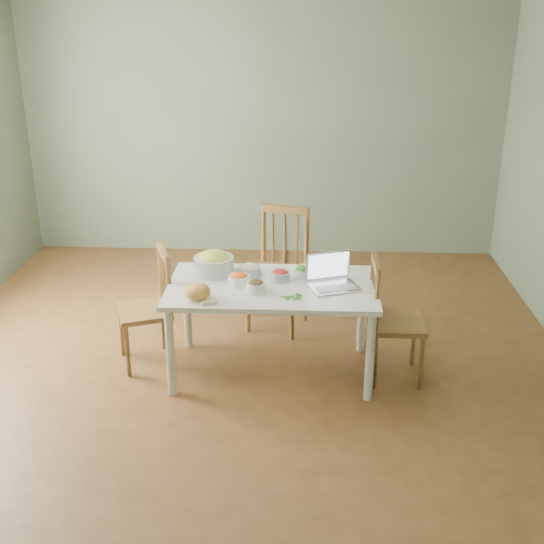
{
  "coord_description": "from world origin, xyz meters",
  "views": [
    {
      "loc": [
        0.44,
        -4.65,
        2.59
      ],
      "look_at": [
        0.23,
        -0.16,
        0.8
      ],
      "focal_mm": 45.07,
      "sensor_mm": 36.0,
      "label": 1
    }
  ],
  "objects_px": {
    "dining_table": "(272,329)",
    "bread_boule": "(197,292)",
    "chair_left": "(144,308)",
    "bowl_squash": "(214,262)",
    "chair_right": "(397,320)",
    "chair_far": "(277,271)",
    "laptop": "(335,273)"
  },
  "relations": [
    {
      "from": "bread_boule",
      "to": "bowl_squash",
      "type": "bearing_deg",
      "value": 83.97
    },
    {
      "from": "chair_far",
      "to": "bread_boule",
      "type": "xyz_separation_m",
      "value": [
        -0.5,
        -1.04,
        0.25
      ]
    },
    {
      "from": "chair_far",
      "to": "chair_right",
      "type": "distance_m",
      "value": 1.19
    },
    {
      "from": "bread_boule",
      "to": "chair_left",
      "type": "bearing_deg",
      "value": 142.01
    },
    {
      "from": "dining_table",
      "to": "chair_right",
      "type": "bearing_deg",
      "value": -1.99
    },
    {
      "from": "chair_right",
      "to": "bread_boule",
      "type": "relative_size",
      "value": 5.21
    },
    {
      "from": "chair_left",
      "to": "bowl_squash",
      "type": "distance_m",
      "value": 0.63
    },
    {
      "from": "chair_left",
      "to": "chair_far",
      "type": "bearing_deg",
      "value": 102.97
    },
    {
      "from": "chair_far",
      "to": "chair_left",
      "type": "relative_size",
      "value": 1.12
    },
    {
      "from": "bowl_squash",
      "to": "laptop",
      "type": "bearing_deg",
      "value": -15.48
    },
    {
      "from": "chair_right",
      "to": "laptop",
      "type": "distance_m",
      "value": 0.58
    },
    {
      "from": "dining_table",
      "to": "chair_far",
      "type": "xyz_separation_m",
      "value": [
        0.01,
        0.76,
        0.16
      ]
    },
    {
      "from": "dining_table",
      "to": "chair_right",
      "type": "distance_m",
      "value": 0.91
    },
    {
      "from": "chair_right",
      "to": "dining_table",
      "type": "bearing_deg",
      "value": 87.9
    },
    {
      "from": "chair_right",
      "to": "laptop",
      "type": "relative_size",
      "value": 2.73
    },
    {
      "from": "dining_table",
      "to": "chair_right",
      "type": "relative_size",
      "value": 1.63
    },
    {
      "from": "chair_left",
      "to": "chair_right",
      "type": "height_order",
      "value": "chair_right"
    },
    {
      "from": "bread_boule",
      "to": "bowl_squash",
      "type": "height_order",
      "value": "bowl_squash"
    },
    {
      "from": "dining_table",
      "to": "laptop",
      "type": "distance_m",
      "value": 0.64
    },
    {
      "from": "dining_table",
      "to": "bread_boule",
      "type": "distance_m",
      "value": 0.7
    },
    {
      "from": "bread_boule",
      "to": "chair_right",
      "type": "bearing_deg",
      "value": 9.96
    },
    {
      "from": "chair_far",
      "to": "chair_right",
      "type": "bearing_deg",
      "value": -24.29
    },
    {
      "from": "dining_table",
      "to": "bread_boule",
      "type": "relative_size",
      "value": 8.51
    },
    {
      "from": "bowl_squash",
      "to": "laptop",
      "type": "distance_m",
      "value": 0.92
    },
    {
      "from": "chair_far",
      "to": "laptop",
      "type": "height_order",
      "value": "chair_far"
    },
    {
      "from": "dining_table",
      "to": "chair_right",
      "type": "height_order",
      "value": "chair_right"
    },
    {
      "from": "dining_table",
      "to": "chair_left",
      "type": "relative_size",
      "value": 1.65
    },
    {
      "from": "laptop",
      "to": "dining_table",
      "type": "bearing_deg",
      "value": 155.48
    },
    {
      "from": "chair_far",
      "to": "bowl_squash",
      "type": "relative_size",
      "value": 3.4
    },
    {
      "from": "dining_table",
      "to": "bread_boule",
      "type": "bearing_deg",
      "value": -150.75
    },
    {
      "from": "chair_right",
      "to": "laptop",
      "type": "height_order",
      "value": "laptop"
    },
    {
      "from": "bread_boule",
      "to": "bowl_squash",
      "type": "xyz_separation_m",
      "value": [
        0.05,
        0.48,
        0.03
      ]
    }
  ]
}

